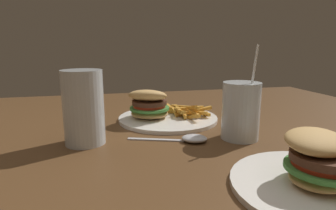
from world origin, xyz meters
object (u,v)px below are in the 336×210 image
Objects in this scene: juice_glass at (241,113)px; meal_plate_far at (320,173)px; meal_plate_near at (161,111)px; spoon at (191,139)px; beer_glass at (84,110)px.

juice_glass reaches higher than meal_plate_far.
meal_plate_near is at bearing -70.95° from meal_plate_far.
beer_glass is at bearing -171.50° from spoon.
juice_glass is at bearing 126.97° from meal_plate_near.
spoon is at bearing 98.81° from meal_plate_near.
meal_plate_near is at bearing -144.10° from beer_glass.
beer_glass is at bearing -8.03° from juice_glass.
juice_glass is at bearing 17.95° from spoon.
meal_plate_near is at bearing -53.03° from juice_glass.
beer_glass is 0.36m from juice_glass.
beer_glass is at bearing -39.71° from meal_plate_far.
beer_glass is (0.20, 0.15, 0.05)m from meal_plate_near.
juice_glass is (-0.15, 0.20, 0.03)m from meal_plate_near.
beer_glass is 0.47m from meal_plate_far.
beer_glass reaches higher than spoon.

